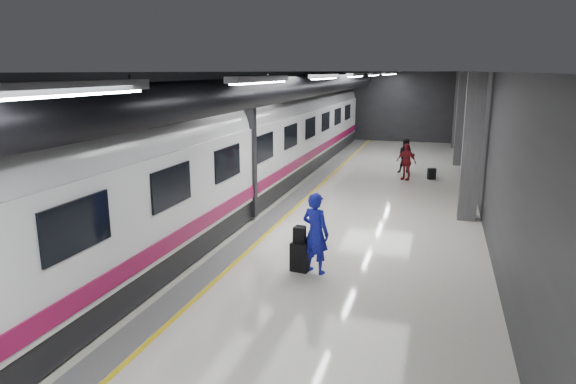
% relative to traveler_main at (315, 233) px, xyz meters
% --- Properties ---
extents(ground, '(40.00, 40.00, 0.00)m').
position_rel_traveler_main_xyz_m(ground, '(-1.04, 3.62, -0.94)').
color(ground, silver).
rests_on(ground, ground).
extents(platform_hall, '(10.02, 40.02, 4.51)m').
position_rel_traveler_main_xyz_m(platform_hall, '(-1.32, 4.58, 2.59)').
color(platform_hall, black).
rests_on(platform_hall, ground).
extents(train, '(3.05, 38.00, 4.05)m').
position_rel_traveler_main_xyz_m(train, '(-4.28, 3.62, 1.12)').
color(train, black).
rests_on(train, ground).
extents(traveler_main, '(0.81, 0.67, 1.89)m').
position_rel_traveler_main_xyz_m(traveler_main, '(0.00, 0.00, 0.00)').
color(traveler_main, '#1A25CA').
rests_on(traveler_main, ground).
extents(suitcase_main, '(0.45, 0.32, 0.68)m').
position_rel_traveler_main_xyz_m(suitcase_main, '(-0.35, -0.04, -0.60)').
color(suitcase_main, black).
rests_on(suitcase_main, ground).
extents(shoulder_bag, '(0.29, 0.16, 0.38)m').
position_rel_traveler_main_xyz_m(shoulder_bag, '(-0.37, -0.04, -0.07)').
color(shoulder_bag, black).
rests_on(shoulder_bag, suitcase_main).
extents(traveler_far_a, '(0.77, 0.60, 1.57)m').
position_rel_traveler_main_xyz_m(traveler_far_a, '(1.15, 12.60, -0.16)').
color(traveler_far_a, black).
rests_on(traveler_far_a, ground).
extents(traveler_far_b, '(0.99, 0.74, 1.56)m').
position_rel_traveler_main_xyz_m(traveler_far_b, '(1.25, 11.18, -0.17)').
color(traveler_far_b, maroon).
rests_on(traveler_far_b, ground).
extents(suitcase_far, '(0.38, 0.31, 0.48)m').
position_rel_traveler_main_xyz_m(suitcase_far, '(2.32, 11.56, -0.71)').
color(suitcase_far, black).
rests_on(suitcase_far, ground).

